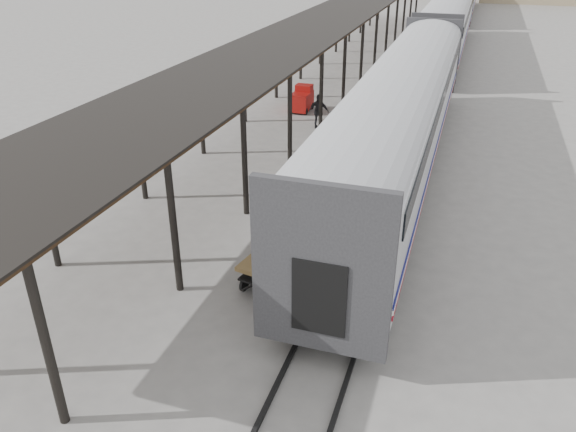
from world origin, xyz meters
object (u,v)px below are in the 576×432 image
(luggage_tug, at_px, (302,100))
(porter, at_px, (273,235))
(baggage_cart, at_px, (276,260))
(pedestrian, at_px, (319,111))

(luggage_tug, relative_size, porter, 0.84)
(baggage_cart, xyz_separation_m, pedestrian, (-2.53, 13.75, 0.23))
(luggage_tug, distance_m, pedestrian, 3.16)
(pedestrian, bearing_deg, baggage_cart, 99.30)
(baggage_cart, xyz_separation_m, porter, (0.14, -0.65, 1.16))
(porter, relative_size, pedestrian, 1.08)
(porter, bearing_deg, luggage_tug, 17.93)
(baggage_cart, distance_m, pedestrian, 13.98)
(baggage_cart, distance_m, luggage_tug, 16.95)
(luggage_tug, xyz_separation_m, pedestrian, (1.69, -2.66, 0.24))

